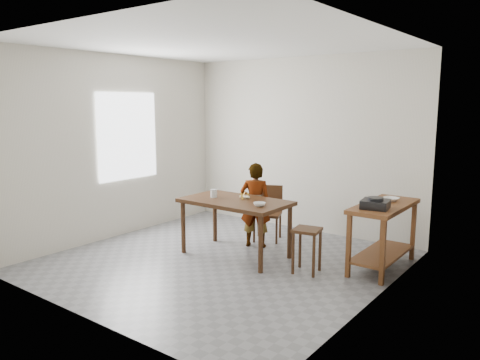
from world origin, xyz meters
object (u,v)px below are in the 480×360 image
Objects in this scene: dining_table at (235,228)px; child at (255,205)px; stool at (307,250)px; dining_chair at (267,214)px; prep_counter at (383,236)px.

child is at bearing 92.72° from dining_table.
dining_chair is at bearing 143.35° from stool.
prep_counter is at bearing -27.70° from dining_chair.
child reaches higher than dining_table.
dining_table is 1.18× the size of child.
child is at bearing -173.04° from prep_counter.
dining_table is 0.53m from child.
prep_counter reaches higher than stool.
dining_chair is at bearing -109.87° from child.
dining_table is at bearing -179.39° from stool.
child is 2.21× the size of stool.
stool is (-0.66, -0.69, -0.13)m from prep_counter.
prep_counter is 2.23× the size of stool.
child is (-0.02, 0.49, 0.22)m from dining_table.
dining_chair is 1.39m from stool.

